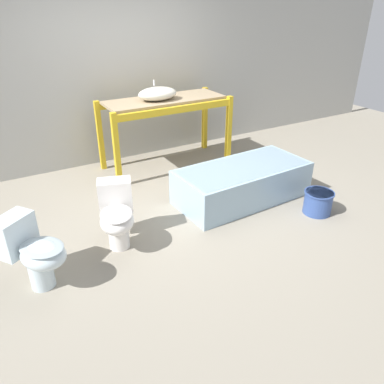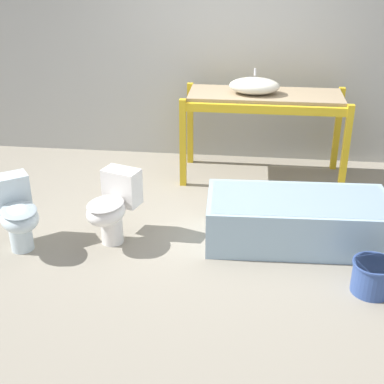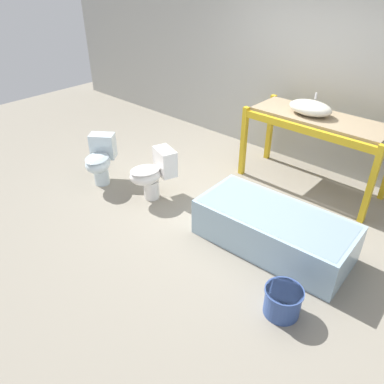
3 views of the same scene
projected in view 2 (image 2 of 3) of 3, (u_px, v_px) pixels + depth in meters
ground_plane at (211, 221)px, 5.35m from camera, size 12.00×12.00×0.00m
warehouse_wall_rear at (226, 28)px, 6.27m from camera, size 10.80×0.08×3.20m
shelving_rack at (265, 107)px, 5.97m from camera, size 1.83×0.75×1.00m
sink_basin at (254, 86)px, 5.84m from camera, size 0.55×0.36×0.26m
bathtub_main at (297, 217)px, 4.90m from camera, size 1.68×0.83×0.44m
toilet_near at (17, 212)px, 4.75m from camera, size 0.61×0.67×0.65m
toilet_far at (112, 206)px, 4.87m from camera, size 0.50×0.66×0.65m
bucket_white at (373, 276)px, 4.24m from camera, size 0.34×0.34×0.27m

